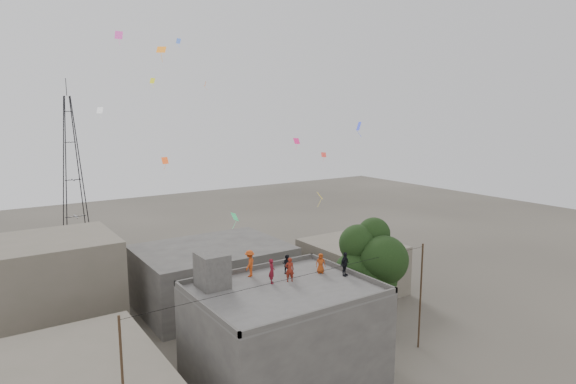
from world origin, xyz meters
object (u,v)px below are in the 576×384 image
object	(u,v)px
tree	(371,264)
transmission_tower	(72,172)
person_red_adult	(290,270)
stair_head_box	(212,270)
person_dark_adult	(345,264)

from	to	relation	value
tree	transmission_tower	distance (m)	41.12
transmission_tower	tree	bearing A→B (deg)	-73.91
tree	person_red_adult	world-z (taller)	tree
tree	transmission_tower	world-z (taller)	transmission_tower
stair_head_box	transmission_tower	world-z (taller)	transmission_tower
stair_head_box	transmission_tower	bearing A→B (deg)	91.23
stair_head_box	tree	world-z (taller)	tree
tree	person_red_adult	xyz separation A→B (m)	(-6.36, 0.29, 0.74)
tree	person_dark_adult	world-z (taller)	tree
stair_head_box	tree	size ratio (longest dim) A/B	0.22
stair_head_box	person_red_adult	xyz separation A→B (m)	(4.21, -1.72, -0.26)
person_red_adult	person_dark_adult	bearing A→B (deg)	-172.78
tree	transmission_tower	xyz separation A→B (m)	(-11.37, 39.40, 2.97)
stair_head_box	person_dark_adult	xyz separation A→B (m)	(7.60, -2.75, -0.25)
stair_head_box	tree	xyz separation A→B (m)	(10.57, -2.00, -1.00)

